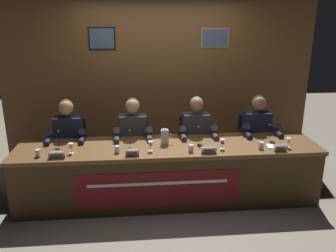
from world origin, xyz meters
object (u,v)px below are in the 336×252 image
(panelist_far_left, at_px, (68,139))
(panelist_far_right, at_px, (258,133))
(water_cup_far_right, at_px, (261,146))
(microphone_far_right, at_px, (272,137))
(nameplate_center_left, at_px, (132,152))
(chair_far_right, at_px, (252,147))
(microphone_center_right, at_px, (199,139))
(water_pitcher_central, at_px, (165,137))
(conference_table, at_px, (169,165))
(water_cup_center_right, at_px, (191,149))
(chair_center_left, at_px, (134,151))
(juice_glass_far_right, at_px, (288,141))
(chair_center_right, at_px, (194,149))
(panelist_center_right, at_px, (197,135))
(juice_glass_center_left, at_px, (151,144))
(juice_glass_center_right, at_px, (222,142))
(chair_far_left, at_px, (72,153))
(microphone_far_left, at_px, (58,144))
(water_cup_center_left, at_px, (117,150))
(nameplate_center_right, at_px, (209,150))
(panelist_center_left, at_px, (133,137))
(nameplate_far_left, at_px, (57,155))
(document_stack_far_right, at_px, (276,147))
(water_cup_far_left, at_px, (38,153))
(microphone_center_left, at_px, (130,143))
(nameplate_far_right, at_px, (280,148))

(panelist_far_left, bearing_deg, panelist_far_right, 0.00)
(water_cup_far_right, relative_size, microphone_far_right, 0.39)
(nameplate_center_left, relative_size, chair_far_right, 0.17)
(microphone_center_right, bearing_deg, water_pitcher_central, 170.78)
(nameplate_center_left, distance_m, water_pitcher_central, 0.54)
(conference_table, bearing_deg, water_cup_center_right, -26.67)
(chair_center_left, xyz_separation_m, juice_glass_far_right, (1.88, -0.81, 0.38))
(chair_center_right, relative_size, panelist_center_right, 0.73)
(juice_glass_center_left, relative_size, chair_center_right, 0.14)
(nameplate_center_left, height_order, juice_glass_center_right, juice_glass_center_right)
(chair_far_left, relative_size, water_cup_center_right, 10.62)
(microphone_far_left, height_order, chair_center_left, microphone_far_left)
(microphone_far_right, bearing_deg, microphone_far_left, -179.87)
(water_cup_center_left, distance_m, juice_glass_far_right, 2.06)
(microphone_center_right, bearing_deg, nameplate_center_right, -77.72)
(panelist_center_left, bearing_deg, nameplate_center_right, -38.33)
(conference_table, bearing_deg, chair_center_right, 58.55)
(microphone_far_left, distance_m, panelist_center_right, 1.81)
(nameplate_far_left, relative_size, nameplate_center_left, 1.20)
(conference_table, height_order, chair_center_left, chair_center_left)
(panelist_far_left, height_order, document_stack_far_right, panelist_far_left)
(nameplate_center_left, bearing_deg, water_pitcher_central, 40.84)
(water_cup_far_right, xyz_separation_m, document_stack_far_right, (0.20, 0.04, -0.03))
(chair_far_right, bearing_deg, chair_center_right, 180.00)
(water_cup_far_left, xyz_separation_m, microphone_center_right, (1.90, 0.21, 0.04))
(chair_center_left, xyz_separation_m, water_cup_far_right, (1.54, -0.82, 0.33))
(panelist_far_left, bearing_deg, juice_glass_center_left, -28.16)
(chair_center_left, distance_m, microphone_center_right, 1.09)
(water_cup_far_right, xyz_separation_m, microphone_far_right, (0.21, 0.21, 0.04))
(water_cup_center_right, bearing_deg, chair_center_left, 129.14)
(juice_glass_center_left, bearing_deg, document_stack_far_right, -0.29)
(microphone_far_left, distance_m, document_stack_far_right, 2.65)
(microphone_far_left, bearing_deg, water_cup_far_left, -129.91)
(panelist_center_left, height_order, juice_glass_far_right, panelist_center_left)
(nameplate_center_right, height_order, microphone_center_right, microphone_center_right)
(microphone_far_left, xyz_separation_m, microphone_center_left, (0.86, -0.06, 0.00))
(chair_far_left, distance_m, microphone_far_right, 2.70)
(microphone_center_right, relative_size, chair_far_right, 0.24)
(microphone_center_left, distance_m, microphone_far_right, 1.79)
(chair_center_right, distance_m, panelist_far_right, 0.93)
(water_cup_far_left, xyz_separation_m, panelist_center_left, (1.08, 0.63, -0.05))
(water_cup_far_left, bearing_deg, panelist_center_left, 30.11)
(water_cup_center_right, distance_m, microphone_center_right, 0.26)
(panelist_far_right, relative_size, juice_glass_far_right, 9.92)
(conference_table, bearing_deg, juice_glass_center_left, -164.15)
(juice_glass_center_left, height_order, microphone_far_right, microphone_far_right)
(water_cup_far_left, bearing_deg, nameplate_far_right, -1.67)
(juice_glass_center_right, relative_size, chair_far_right, 0.14)
(juice_glass_center_right, relative_size, microphone_center_right, 0.57)
(microphone_center_right, relative_size, water_pitcher_central, 1.03)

